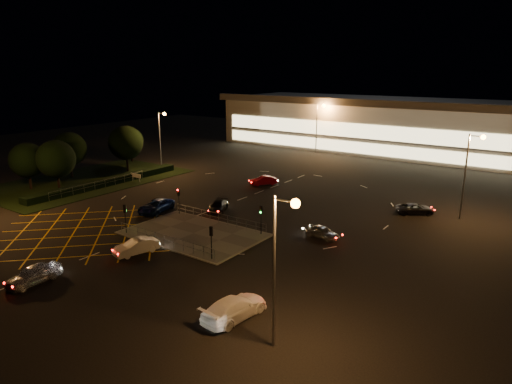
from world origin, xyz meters
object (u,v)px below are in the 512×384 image
Objects in this scene: car_near_silver at (33,274)px; car_approach_white at (234,308)px; car_left_blue at (156,206)px; car_east_grey at (415,209)px; signal_ne at (261,214)px; car_queue_white at (136,247)px; car_circ_red at (263,181)px; signal_nw at (179,196)px; car_far_dkgrey at (218,206)px; signal_se at (211,236)px; signal_sw at (125,213)px; car_right_silver at (322,232)px.

car_approach_white is at bearing 15.82° from car_near_silver.
car_east_grey is (26.31, 17.66, -0.11)m from car_left_blue.
signal_ne is at bearing -55.29° from car_approach_white.
signal_ne reaches higher than car_queue_white.
car_left_blue is at bearing -176.87° from signal_ne.
signal_ne is at bearing 64.31° from car_near_silver.
car_circ_red reaches higher than car_east_grey.
car_circ_red is 38.08m from car_approach_white.
signal_nw is at bearing 180.00° from signal_ne.
car_circ_red reaches higher than car_far_dkgrey.
car_far_dkgrey is at bearing 50.63° from signal_nw.
car_circ_red is at bearing 89.68° from signal_nw.
car_far_dkgrey is at bearing 24.56° from car_left_blue.
car_left_blue is 1.20× the size of car_far_dkgrey.
car_circ_red is (-11.90, 25.81, -1.70)m from signal_se.
car_near_silver is (-8.91, -20.00, -1.59)m from signal_ne.
signal_sw reaches higher than car_east_grey.
car_queue_white is at bearing -121.95° from signal_ne.
signal_se is 0.59× the size of car_left_blue.
car_approach_white is (19.78, -32.54, 0.11)m from car_circ_red.
signal_nw reaches higher than car_queue_white.
car_queue_white is 0.81× the size of car_left_blue.
signal_ne is (12.00, 7.99, 0.00)m from signal_sw.
car_left_blue is at bearing -165.25° from signal_nw.
signal_nw is 12.25m from car_queue_white.
signal_ne is at bearing 126.78° from car_right_silver.
car_far_dkgrey is (-0.08, 23.67, -0.13)m from car_near_silver.
signal_sw reaches higher than car_near_silver.
car_far_dkgrey is (6.16, 4.49, -0.10)m from car_left_blue.
car_left_blue is (-6.24, 19.17, -0.04)m from car_near_silver.
signal_ne is 0.69× the size of car_near_silver.
signal_se reaches higher than car_right_silver.
car_approach_white is at bearing -42.64° from car_left_blue.
signal_sw is 0.69× the size of car_near_silver.
signal_nw reaches higher than car_left_blue.
car_circ_red is (0.10, 25.81, -1.70)m from signal_sw.
signal_se reaches higher than car_circ_red.
signal_sw and signal_se have the same top height.
car_circ_red is (-2.90, 14.17, 0.03)m from car_far_dkgrey.
car_approach_white is at bearing 161.31° from signal_sw.
signal_sw is 0.59× the size of car_left_blue.
signal_nw is at bearing -53.82° from car_circ_red.
car_east_grey is at bearing 59.73° from car_near_silver.
car_queue_white reaches higher than car_circ_red.
car_east_grey is (5.49, 13.81, -0.01)m from car_right_silver.
signal_se reaches higher than car_approach_white.
car_left_blue is (-3.15, 7.16, -1.63)m from signal_sw.
car_right_silver is at bearing -148.06° from signal_sw.
car_queue_white is 0.98× the size of car_far_dkgrey.
car_far_dkgrey is 1.08× the size of car_circ_red.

